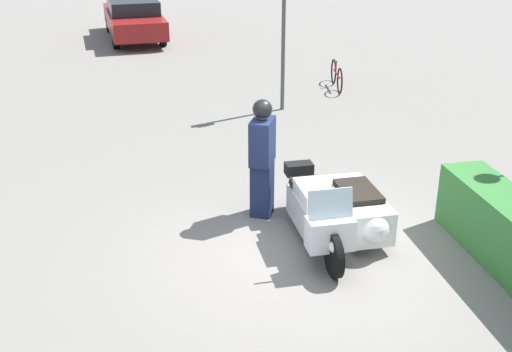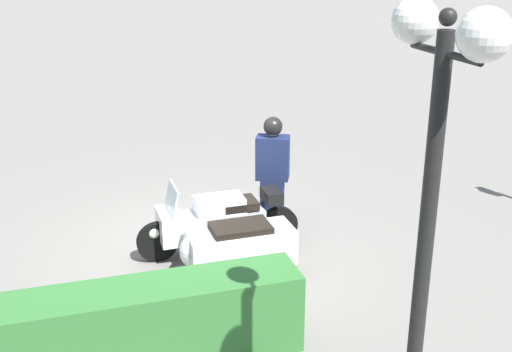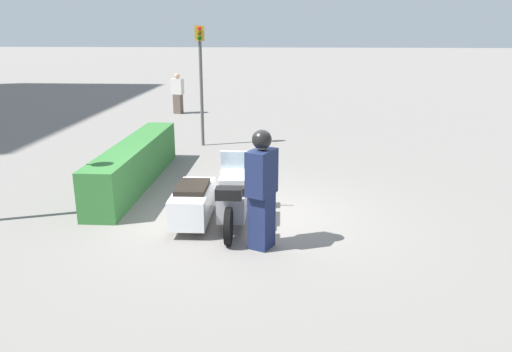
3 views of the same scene
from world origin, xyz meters
The scene contains 5 objects.
ground_plane centered at (0.00, 0.00, 0.00)m, with size 160.00×160.00×0.00m, color slate.
police_motorcycle centered at (-0.14, 0.55, 0.46)m, with size 2.47×1.32×1.14m.
officer_rider centered at (-1.19, -0.35, 0.99)m, with size 0.59×0.50×1.88m.
hedge_bush_curbside centered at (1.93, 2.58, 0.47)m, with size 4.80×0.68×0.93m, color #337033.
twin_lamp_post centered at (-0.55, 5.00, 3.06)m, with size 0.34×1.13×4.03m.
Camera 2 is at (1.87, 8.67, 4.36)m, focal length 45.00 mm.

